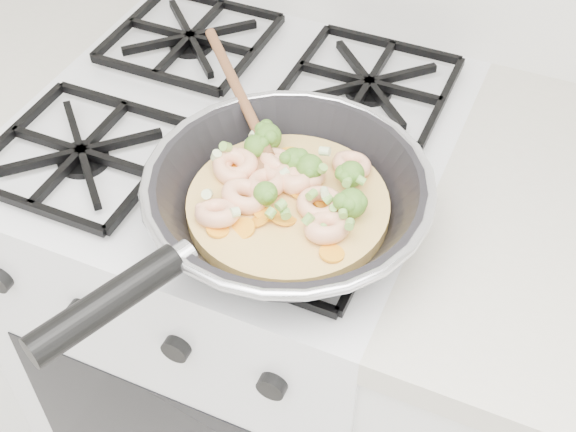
% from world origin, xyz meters
% --- Properties ---
extents(stove, '(0.60, 0.60, 0.92)m').
position_xyz_m(stove, '(0.00, 1.70, 0.46)').
color(stove, white).
rests_on(stove, ground).
extents(skillet, '(0.39, 0.53, 0.09)m').
position_xyz_m(skillet, '(0.15, 1.54, 0.96)').
color(skillet, black).
rests_on(skillet, stove).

